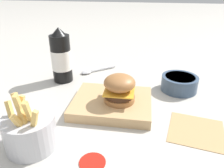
% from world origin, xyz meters
% --- Properties ---
extents(ground_plane, '(6.00, 6.00, 0.00)m').
position_xyz_m(ground_plane, '(0.00, 0.00, 0.00)').
color(ground_plane, '#B7B2A8').
extents(serving_board, '(0.23, 0.19, 0.03)m').
position_xyz_m(serving_board, '(0.02, 0.05, 0.01)').
color(serving_board, tan).
rests_on(serving_board, ground_plane).
extents(burger, '(0.09, 0.09, 0.08)m').
position_xyz_m(burger, '(-0.01, 0.06, 0.07)').
color(burger, '#9E6638').
rests_on(burger, serving_board).
extents(ketchup_bottle, '(0.07, 0.07, 0.20)m').
position_xyz_m(ketchup_bottle, '(0.23, -0.11, 0.09)').
color(ketchup_bottle, black).
rests_on(ketchup_bottle, ground_plane).
extents(fries_basket, '(0.12, 0.12, 0.15)m').
position_xyz_m(fries_basket, '(0.18, 0.25, 0.04)').
color(fries_basket, '#B7B7BC').
rests_on(fries_basket, ground_plane).
extents(side_bowl, '(0.12, 0.12, 0.05)m').
position_xyz_m(side_bowl, '(-0.20, -0.10, 0.03)').
color(side_bowl, '#384C66').
rests_on(side_bowl, ground_plane).
extents(spoon, '(0.14, 0.11, 0.01)m').
position_xyz_m(spoon, '(0.14, -0.20, 0.01)').
color(spoon, '#B2B2B7').
rests_on(spoon, ground_plane).
extents(ketchup_puddle, '(0.06, 0.06, 0.00)m').
position_xyz_m(ketchup_puddle, '(0.02, 0.28, 0.00)').
color(ketchup_puddle, '#B21E14').
rests_on(ketchup_puddle, ground_plane).
extents(parchment_square, '(0.16, 0.16, 0.00)m').
position_xyz_m(parchment_square, '(-0.22, 0.13, 0.00)').
color(parchment_square, tan).
rests_on(parchment_square, ground_plane).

